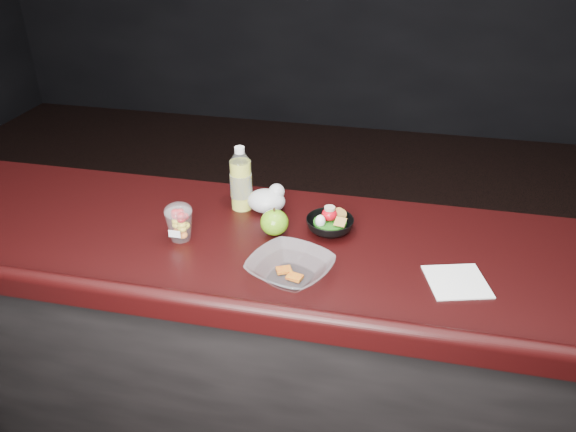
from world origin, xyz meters
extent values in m
cube|color=black|center=(0.00, 0.30, 0.49)|extent=(4.00, 0.65, 0.98)
cube|color=black|center=(0.00, 0.30, 1.00)|extent=(4.06, 0.71, 0.04)
cylinder|color=#C9D136|center=(-0.19, 0.49, 1.11)|extent=(0.07, 0.07, 0.17)
cylinder|color=white|center=(-0.19, 0.49, 1.11)|extent=(0.07, 0.07, 0.17)
cone|color=white|center=(-0.19, 0.49, 1.21)|extent=(0.07, 0.07, 0.03)
cylinder|color=white|center=(-0.19, 0.49, 1.23)|extent=(0.03, 0.03, 0.02)
cylinder|color=#072D99|center=(-0.19, 0.49, 1.11)|extent=(0.07, 0.07, 0.08)
ellipsoid|color=white|center=(-0.32, 0.26, 1.12)|extent=(0.09, 0.09, 0.05)
ellipsoid|color=#498F10|center=(-0.04, 0.35, 1.06)|extent=(0.09, 0.09, 0.08)
cylinder|color=black|center=(-0.04, 0.35, 1.11)|extent=(0.01, 0.01, 0.01)
ellipsoid|color=silver|center=(-0.10, 0.49, 1.06)|extent=(0.13, 0.11, 0.08)
sphere|color=silver|center=(-0.07, 0.50, 1.09)|extent=(0.05, 0.05, 0.05)
imported|color=black|center=(0.13, 0.40, 1.04)|extent=(0.19, 0.19, 0.05)
cylinder|color=#0F470C|center=(0.13, 0.40, 1.05)|extent=(0.11, 0.11, 0.01)
ellipsoid|color=#BC0815|center=(0.13, 0.41, 1.08)|extent=(0.05, 0.05, 0.04)
cylinder|color=beige|center=(0.13, 0.41, 1.10)|extent=(0.03, 0.03, 0.01)
ellipsoid|color=white|center=(0.10, 0.37, 1.07)|extent=(0.03, 0.03, 0.04)
imported|color=silver|center=(0.06, 0.13, 1.05)|extent=(0.29, 0.29, 0.06)
cube|color=#990F0C|center=(0.04, 0.14, 1.03)|extent=(0.05, 0.05, 0.01)
cube|color=#990F0C|center=(0.08, 0.12, 1.03)|extent=(0.05, 0.04, 0.01)
cube|color=white|center=(0.52, 0.21, 1.02)|extent=(0.20, 0.20, 0.00)
camera|label=1|loc=(0.33, -1.13, 1.96)|focal=35.00mm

